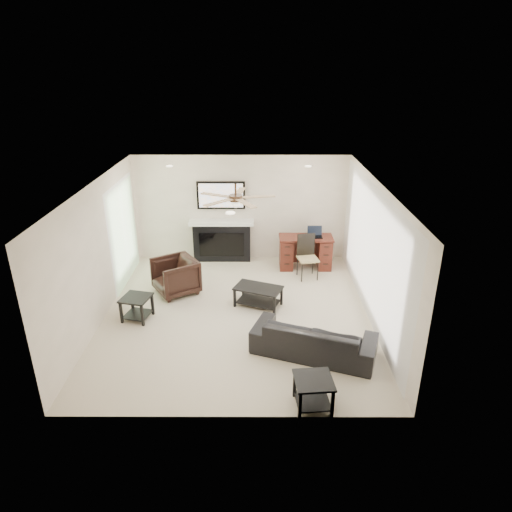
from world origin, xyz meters
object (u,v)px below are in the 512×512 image
at_px(armchair, 175,276).
at_px(sofa, 314,338).
at_px(coffee_table, 258,296).
at_px(fireplace_unit, 221,222).
at_px(desk, 305,252).

bearing_deg(armchair, sofa, 18.03).
distance_m(coffee_table, fireplace_unit, 2.53).
bearing_deg(fireplace_unit, sofa, -65.46).
height_order(fireplace_unit, desk, fireplace_unit).
bearing_deg(sofa, coffee_table, -40.80).
relative_size(sofa, coffee_table, 2.21).
bearing_deg(coffee_table, desk, 80.89).
bearing_deg(fireplace_unit, armchair, -116.11).
relative_size(sofa, armchair, 2.42).
distance_m(armchair, desk, 3.07).
relative_size(armchair, coffee_table, 0.91).
xyz_separation_m(sofa, coffee_table, (-0.90, 1.60, -0.09)).
bearing_deg(desk, coffee_table, -120.88).
bearing_deg(fireplace_unit, coffee_table, -69.12).
bearing_deg(armchair, desk, 82.14).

